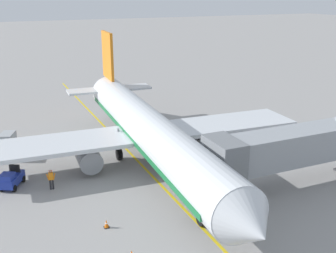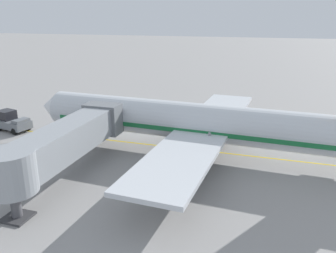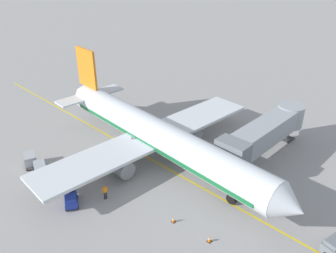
# 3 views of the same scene
# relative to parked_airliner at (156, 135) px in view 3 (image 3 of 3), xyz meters

# --- Properties ---
(ground_plane) EXTENTS (400.00, 400.00, 0.00)m
(ground_plane) POSITION_rel_parked_airliner_xyz_m (0.75, 1.79, -3.19)
(ground_plane) COLOR gray
(gate_lead_in_line) EXTENTS (0.24, 80.00, 0.01)m
(gate_lead_in_line) POSITION_rel_parked_airliner_xyz_m (0.75, 1.79, -3.18)
(gate_lead_in_line) COLOR gold
(gate_lead_in_line) RESTS_ON ground
(parked_airliner) EXTENTS (30.23, 37.33, 10.63)m
(parked_airliner) POSITION_rel_parked_airliner_xyz_m (0.00, 0.00, 0.00)
(parked_airliner) COLOR silver
(parked_airliner) RESTS_ON ground
(jet_bridge) EXTENTS (15.64, 3.50, 4.98)m
(jet_bridge) POSITION_rel_parked_airliner_xyz_m (-9.14, 9.17, 0.27)
(jet_bridge) COLOR #93999E
(jet_bridge) RESTS_ON ground
(baggage_tug_lead) EXTENTS (2.25, 2.77, 1.62)m
(baggage_tug_lead) POSITION_rel_parked_airliner_xyz_m (11.94, 0.09, -2.47)
(baggage_tug_lead) COLOR #1E339E
(baggage_tug_lead) RESTS_ON ground
(baggage_cart_front) EXTENTS (2.01, 2.95, 1.58)m
(baggage_cart_front) POSITION_rel_parked_airliner_xyz_m (11.70, -6.57, -2.24)
(baggage_cart_front) COLOR #4C4C51
(baggage_cart_front) RESTS_ON ground
(baggage_cart_second_in_train) EXTENTS (2.01, 2.95, 1.58)m
(baggage_cart_second_in_train) POSITION_rel_parked_airliner_xyz_m (11.55, -9.29, -2.24)
(baggage_cart_second_in_train) COLOR #4C4C51
(baggage_cart_second_in_train) RESTS_ON ground
(ground_crew_wing_walker) EXTENTS (0.73, 0.29, 1.69)m
(ground_crew_wing_walker) POSITION_rel_parked_airliner_xyz_m (9.04, 1.84, -2.23)
(ground_crew_wing_walker) COLOR #232328
(ground_crew_wing_walker) RESTS_ON ground
(safety_cone_nose_left) EXTENTS (0.36, 0.36, 0.59)m
(safety_cone_nose_left) POSITION_rel_parked_airliner_xyz_m (6.62, 9.11, -2.90)
(safety_cone_nose_left) COLOR black
(safety_cone_nose_left) RESTS_ON ground
(safety_cone_wing_tip) EXTENTS (0.36, 0.36, 0.59)m
(safety_cone_wing_tip) POSITION_rel_parked_airliner_xyz_m (6.20, 13.04, -2.90)
(safety_cone_wing_tip) COLOR black
(safety_cone_wing_tip) RESTS_ON ground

